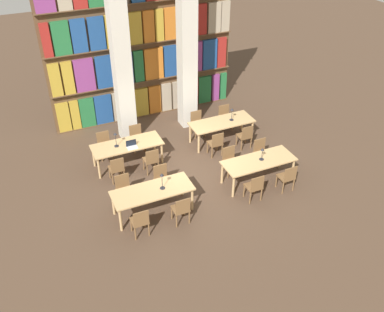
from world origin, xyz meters
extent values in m
plane|color=#4C3828|center=(0.00, 0.00, 0.00)|extent=(40.00, 40.00, 0.00)
cube|color=brown|center=(0.00, 4.09, 2.75)|extent=(6.73, 0.06, 5.50)
cube|color=brown|center=(0.00, 4.09, 0.01)|extent=(6.73, 0.35, 0.03)
cube|color=#B7932D|center=(-3.05, 4.06, 0.57)|extent=(0.43, 0.20, 1.09)
cube|color=#B7932D|center=(-2.64, 4.06, 0.57)|extent=(0.30, 0.20, 1.09)
cube|color=#236B38|center=(-2.22, 4.06, 0.57)|extent=(0.51, 0.20, 1.09)
cube|color=navy|center=(-1.63, 4.06, 0.57)|extent=(0.61, 0.20, 1.09)
cube|color=tan|center=(-1.14, 4.06, 0.57)|extent=(0.29, 0.20, 1.09)
cube|color=navy|center=(-0.81, 4.06, 0.57)|extent=(0.32, 0.20, 1.09)
cube|color=#B7932D|center=(-0.28, 4.06, 0.57)|extent=(0.65, 0.20, 1.09)
cube|color=orange|center=(0.32, 4.06, 0.57)|extent=(0.45, 0.20, 1.09)
cube|color=tan|center=(0.78, 4.06, 0.57)|extent=(0.37, 0.20, 1.09)
cube|color=tan|center=(1.39, 4.06, 0.57)|extent=(0.69, 0.20, 1.09)
cube|color=maroon|center=(1.93, 4.06, 0.57)|extent=(0.32, 0.20, 1.09)
cube|color=#236B38|center=(2.38, 4.06, 0.57)|extent=(0.53, 0.20, 1.09)
cube|color=#84387A|center=(2.85, 4.06, 0.57)|extent=(0.30, 0.20, 1.09)
cube|color=#236B38|center=(3.20, 4.06, 0.57)|extent=(0.24, 0.20, 1.09)
cube|color=brown|center=(0.00, 4.09, 1.39)|extent=(6.73, 0.35, 0.03)
cube|color=#B7932D|center=(-3.08, 4.06, 1.98)|extent=(0.36, 0.20, 1.14)
cube|color=#B7932D|center=(-2.67, 4.06, 1.98)|extent=(0.35, 0.20, 1.14)
cube|color=#84387A|center=(-2.12, 4.06, 1.98)|extent=(0.65, 0.20, 1.14)
cube|color=navy|center=(-1.43, 4.06, 1.98)|extent=(0.59, 0.20, 1.14)
cube|color=navy|center=(-0.76, 4.06, 1.98)|extent=(0.67, 0.20, 1.14)
cube|color=#236B38|center=(-0.21, 4.06, 1.98)|extent=(0.34, 0.20, 1.14)
cube|color=orange|center=(0.35, 4.06, 1.98)|extent=(0.69, 0.20, 1.14)
cube|color=navy|center=(0.98, 4.06, 1.98)|extent=(0.46, 0.20, 1.14)
cube|color=#84387A|center=(1.42, 4.06, 1.98)|extent=(0.33, 0.20, 1.14)
cube|color=#84387A|center=(1.94, 4.06, 1.98)|extent=(0.60, 0.20, 1.14)
cube|color=navy|center=(2.57, 4.06, 1.98)|extent=(0.57, 0.20, 1.14)
cube|color=maroon|center=(3.06, 4.06, 1.98)|extent=(0.35, 0.20, 1.14)
cube|color=brown|center=(0.00, 4.09, 2.77)|extent=(6.73, 0.35, 0.03)
cube|color=maroon|center=(-3.13, 4.06, 3.32)|extent=(0.28, 0.20, 1.08)
cube|color=#236B38|center=(-2.66, 4.06, 3.32)|extent=(0.54, 0.20, 1.08)
cube|color=navy|center=(-2.11, 4.06, 3.32)|extent=(0.48, 0.20, 1.08)
cube|color=navy|center=(-1.53, 4.06, 3.32)|extent=(0.52, 0.20, 1.08)
cube|color=#B7932D|center=(-0.96, 4.06, 3.32)|extent=(0.54, 0.20, 1.08)
cube|color=#B7932D|center=(-0.34, 4.06, 3.32)|extent=(0.64, 0.20, 1.08)
cube|color=orange|center=(0.24, 4.06, 3.32)|extent=(0.39, 0.20, 1.08)
cube|color=#B7932D|center=(0.62, 4.06, 3.32)|extent=(0.30, 0.20, 1.08)
cube|color=orange|center=(1.10, 4.06, 3.32)|extent=(0.58, 0.20, 1.08)
cube|color=navy|center=(1.72, 4.06, 3.32)|extent=(0.48, 0.20, 1.08)
cube|color=maroon|center=(2.21, 4.06, 3.32)|extent=(0.37, 0.20, 1.08)
cube|color=tan|center=(2.71, 4.06, 3.32)|extent=(0.49, 0.20, 1.08)
cube|color=tan|center=(3.15, 4.06, 3.32)|extent=(0.32, 0.20, 1.08)
cube|color=brown|center=(0.00, 4.09, 4.14)|extent=(6.73, 0.35, 0.03)
cube|color=beige|center=(-1.12, 2.80, 3.00)|extent=(0.55, 0.55, 6.00)
cube|color=beige|center=(1.12, 2.80, 3.00)|extent=(0.55, 0.55, 6.00)
cube|color=tan|center=(-1.65, -1.25, 0.73)|extent=(2.16, 0.85, 0.04)
cylinder|color=tan|center=(-2.65, -1.59, 0.36)|extent=(0.07, 0.07, 0.71)
cylinder|color=tan|center=(-0.65, -1.59, 0.36)|extent=(0.07, 0.07, 0.71)
cylinder|color=tan|center=(-2.65, -0.90, 0.36)|extent=(0.07, 0.07, 0.71)
cylinder|color=tan|center=(-0.65, -0.90, 0.36)|extent=(0.07, 0.07, 0.71)
cylinder|color=brown|center=(-2.42, -1.72, 0.21)|extent=(0.04, 0.04, 0.42)
cylinder|color=brown|center=(-2.06, -1.72, 0.21)|extent=(0.04, 0.04, 0.42)
cylinder|color=brown|center=(-2.42, -2.06, 0.21)|extent=(0.04, 0.04, 0.42)
cylinder|color=brown|center=(-2.06, -2.06, 0.21)|extent=(0.04, 0.04, 0.42)
cube|color=brown|center=(-2.24, -1.89, 0.44)|extent=(0.42, 0.40, 0.04)
cube|color=brown|center=(-2.24, -2.08, 0.67)|extent=(0.40, 0.03, 0.42)
cylinder|color=brown|center=(-2.06, -0.77, 0.21)|extent=(0.04, 0.04, 0.42)
cylinder|color=brown|center=(-2.42, -0.77, 0.21)|extent=(0.04, 0.04, 0.42)
cylinder|color=brown|center=(-2.06, -0.43, 0.21)|extent=(0.04, 0.04, 0.42)
cylinder|color=brown|center=(-2.42, -0.43, 0.21)|extent=(0.04, 0.04, 0.42)
cube|color=brown|center=(-2.24, -0.60, 0.44)|extent=(0.42, 0.40, 0.04)
cube|color=brown|center=(-2.24, -0.42, 0.67)|extent=(0.40, 0.03, 0.42)
cylinder|color=brown|center=(-1.30, -1.72, 0.21)|extent=(0.04, 0.04, 0.42)
cylinder|color=brown|center=(-0.94, -1.72, 0.21)|extent=(0.04, 0.04, 0.42)
cylinder|color=brown|center=(-1.30, -2.06, 0.21)|extent=(0.04, 0.04, 0.42)
cylinder|color=brown|center=(-0.94, -2.06, 0.21)|extent=(0.04, 0.04, 0.42)
cube|color=brown|center=(-1.12, -1.89, 0.44)|extent=(0.42, 0.40, 0.04)
cube|color=brown|center=(-1.12, -2.08, 0.67)|extent=(0.40, 0.03, 0.42)
cylinder|color=brown|center=(-0.94, -0.77, 0.21)|extent=(0.04, 0.04, 0.42)
cylinder|color=brown|center=(-1.30, -0.77, 0.21)|extent=(0.04, 0.04, 0.42)
cylinder|color=brown|center=(-0.94, -0.43, 0.21)|extent=(0.04, 0.04, 0.42)
cylinder|color=brown|center=(-1.30, -0.43, 0.21)|extent=(0.04, 0.04, 0.42)
cube|color=brown|center=(-1.12, -0.60, 0.44)|extent=(0.42, 0.40, 0.04)
cube|color=brown|center=(-1.12, -0.42, 0.67)|extent=(0.40, 0.03, 0.42)
cylinder|color=#232328|center=(-1.38, -1.29, 0.76)|extent=(0.14, 0.14, 0.01)
cylinder|color=#232328|center=(-1.38, -1.29, 0.97)|extent=(0.02, 0.02, 0.41)
cone|color=#232328|center=(-1.38, -1.29, 1.21)|extent=(0.11, 0.11, 0.07)
cube|color=tan|center=(1.64, -1.21, 0.73)|extent=(2.16, 0.85, 0.04)
cylinder|color=tan|center=(0.64, -1.56, 0.36)|extent=(0.07, 0.07, 0.71)
cylinder|color=tan|center=(2.64, -1.56, 0.36)|extent=(0.07, 0.07, 0.71)
cylinder|color=tan|center=(0.64, -0.87, 0.36)|extent=(0.07, 0.07, 0.71)
cylinder|color=tan|center=(2.64, -0.87, 0.36)|extent=(0.07, 0.07, 0.71)
cylinder|color=brown|center=(0.91, -1.69, 0.21)|extent=(0.04, 0.04, 0.42)
cylinder|color=brown|center=(1.27, -1.69, 0.21)|extent=(0.04, 0.04, 0.42)
cylinder|color=brown|center=(0.91, -2.03, 0.21)|extent=(0.04, 0.04, 0.42)
cylinder|color=brown|center=(1.27, -2.03, 0.21)|extent=(0.04, 0.04, 0.42)
cube|color=brown|center=(1.09, -1.86, 0.44)|extent=(0.42, 0.40, 0.04)
cube|color=brown|center=(1.09, -2.04, 0.67)|extent=(0.40, 0.03, 0.42)
cylinder|color=brown|center=(1.27, -0.74, 0.21)|extent=(0.04, 0.04, 0.42)
cylinder|color=brown|center=(0.91, -0.74, 0.21)|extent=(0.04, 0.04, 0.42)
cylinder|color=brown|center=(1.27, -0.40, 0.21)|extent=(0.04, 0.04, 0.42)
cylinder|color=brown|center=(0.91, -0.40, 0.21)|extent=(0.04, 0.04, 0.42)
cube|color=brown|center=(1.09, -0.57, 0.44)|extent=(0.42, 0.40, 0.04)
cube|color=brown|center=(1.09, -0.39, 0.67)|extent=(0.40, 0.03, 0.42)
cylinder|color=brown|center=(2.00, -1.69, 0.21)|extent=(0.04, 0.04, 0.42)
cylinder|color=brown|center=(2.36, -1.69, 0.21)|extent=(0.04, 0.04, 0.42)
cylinder|color=brown|center=(2.00, -2.03, 0.21)|extent=(0.04, 0.04, 0.42)
cylinder|color=brown|center=(2.36, -2.03, 0.21)|extent=(0.04, 0.04, 0.42)
cube|color=brown|center=(2.18, -1.86, 0.44)|extent=(0.42, 0.40, 0.04)
cube|color=brown|center=(2.18, -2.04, 0.67)|extent=(0.40, 0.03, 0.42)
cylinder|color=brown|center=(2.36, -0.74, 0.21)|extent=(0.04, 0.04, 0.42)
cylinder|color=brown|center=(2.00, -0.74, 0.21)|extent=(0.04, 0.04, 0.42)
cylinder|color=brown|center=(2.36, -0.40, 0.21)|extent=(0.04, 0.04, 0.42)
cylinder|color=brown|center=(2.00, -0.40, 0.21)|extent=(0.04, 0.04, 0.42)
cube|color=brown|center=(2.18, -0.57, 0.44)|extent=(0.42, 0.40, 0.04)
cube|color=brown|center=(2.18, -0.39, 0.67)|extent=(0.40, 0.03, 0.42)
cylinder|color=#232328|center=(1.73, -1.21, 0.76)|extent=(0.14, 0.14, 0.01)
cylinder|color=#232328|center=(1.73, -1.21, 0.92)|extent=(0.02, 0.02, 0.31)
cone|color=#232328|center=(1.73, -1.21, 1.11)|extent=(0.11, 0.11, 0.07)
cube|color=tan|center=(-1.61, 1.18, 0.73)|extent=(2.16, 0.85, 0.04)
cylinder|color=tan|center=(-2.61, 0.83, 0.36)|extent=(0.07, 0.07, 0.71)
cylinder|color=tan|center=(-0.61, 0.83, 0.36)|extent=(0.07, 0.07, 0.71)
cylinder|color=tan|center=(-2.61, 1.52, 0.36)|extent=(0.07, 0.07, 0.71)
cylinder|color=tan|center=(-0.61, 1.52, 0.36)|extent=(0.07, 0.07, 0.71)
cylinder|color=brown|center=(-2.34, 0.70, 0.21)|extent=(0.04, 0.04, 0.42)
cylinder|color=brown|center=(-1.98, 0.70, 0.21)|extent=(0.04, 0.04, 0.42)
cylinder|color=brown|center=(-2.34, 0.36, 0.21)|extent=(0.04, 0.04, 0.42)
cylinder|color=brown|center=(-1.98, 0.36, 0.21)|extent=(0.04, 0.04, 0.42)
cube|color=brown|center=(-2.16, 0.53, 0.44)|extent=(0.42, 0.40, 0.04)
cube|color=brown|center=(-2.16, 0.35, 0.67)|extent=(0.40, 0.03, 0.42)
cylinder|color=brown|center=(-1.98, 1.65, 0.21)|extent=(0.04, 0.04, 0.42)
cylinder|color=brown|center=(-2.34, 1.65, 0.21)|extent=(0.04, 0.04, 0.42)
cylinder|color=brown|center=(-1.98, 1.99, 0.21)|extent=(0.04, 0.04, 0.42)
cylinder|color=brown|center=(-2.34, 1.99, 0.21)|extent=(0.04, 0.04, 0.42)
cube|color=brown|center=(-2.16, 1.82, 0.44)|extent=(0.42, 0.40, 0.04)
cube|color=brown|center=(-2.16, 2.01, 0.67)|extent=(0.40, 0.03, 0.42)
cylinder|color=brown|center=(-1.26, 0.70, 0.21)|extent=(0.04, 0.04, 0.42)
cylinder|color=brown|center=(-0.90, 0.70, 0.21)|extent=(0.04, 0.04, 0.42)
cylinder|color=brown|center=(-1.26, 0.36, 0.21)|extent=(0.04, 0.04, 0.42)
cylinder|color=brown|center=(-0.90, 0.36, 0.21)|extent=(0.04, 0.04, 0.42)
cube|color=brown|center=(-1.08, 0.53, 0.44)|extent=(0.42, 0.40, 0.04)
cube|color=brown|center=(-1.08, 0.35, 0.67)|extent=(0.40, 0.03, 0.42)
cylinder|color=brown|center=(-0.90, 1.65, 0.21)|extent=(0.04, 0.04, 0.42)
cylinder|color=brown|center=(-1.26, 1.65, 0.21)|extent=(0.04, 0.04, 0.42)
cylinder|color=brown|center=(-0.90, 1.99, 0.21)|extent=(0.04, 0.04, 0.42)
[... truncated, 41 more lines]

